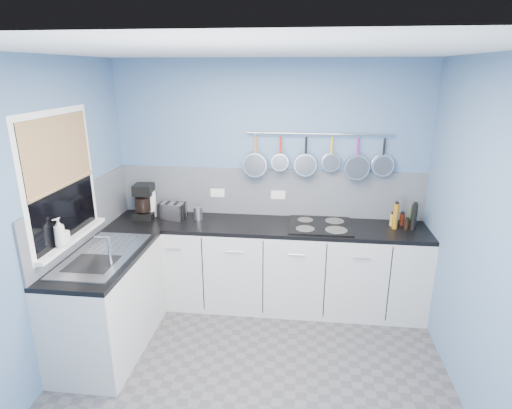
% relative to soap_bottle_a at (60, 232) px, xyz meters
% --- Properties ---
extents(floor, '(3.20, 3.00, 0.02)m').
position_rel_soap_bottle_a_xyz_m(floor, '(1.53, -0.11, -1.18)').
color(floor, '#47474C').
rests_on(floor, ground).
extents(ceiling, '(3.20, 3.00, 0.02)m').
position_rel_soap_bottle_a_xyz_m(ceiling, '(1.53, -0.11, 1.34)').
color(ceiling, white).
rests_on(ceiling, ground).
extents(wall_back, '(3.20, 0.02, 2.50)m').
position_rel_soap_bottle_a_xyz_m(wall_back, '(1.53, 1.40, 0.08)').
color(wall_back, '#4F6F97').
rests_on(wall_back, ground).
extents(wall_front, '(3.20, 0.02, 2.50)m').
position_rel_soap_bottle_a_xyz_m(wall_front, '(1.53, -1.62, 0.08)').
color(wall_front, '#4F6F97').
rests_on(wall_front, ground).
extents(wall_left, '(0.02, 3.00, 2.50)m').
position_rel_soap_bottle_a_xyz_m(wall_left, '(-0.08, -0.11, 0.08)').
color(wall_left, '#4F6F97').
rests_on(wall_left, ground).
extents(wall_right, '(0.02, 3.00, 2.50)m').
position_rel_soap_bottle_a_xyz_m(wall_right, '(3.14, -0.11, 0.08)').
color(wall_right, '#4F6F97').
rests_on(wall_right, ground).
extents(backsplash_back, '(3.20, 0.02, 0.50)m').
position_rel_soap_bottle_a_xyz_m(backsplash_back, '(1.53, 1.38, -0.02)').
color(backsplash_back, slate).
rests_on(backsplash_back, wall_back).
extents(backsplash_left, '(0.02, 1.80, 0.50)m').
position_rel_soap_bottle_a_xyz_m(backsplash_left, '(-0.06, 0.49, -0.02)').
color(backsplash_left, slate).
rests_on(backsplash_left, wall_left).
extents(cabinet_run_back, '(3.20, 0.60, 0.86)m').
position_rel_soap_bottle_a_xyz_m(cabinet_run_back, '(1.53, 1.09, -0.74)').
color(cabinet_run_back, '#BCBBBA').
rests_on(cabinet_run_back, ground).
extents(worktop_back, '(3.20, 0.60, 0.04)m').
position_rel_soap_bottle_a_xyz_m(worktop_back, '(1.53, 1.09, -0.29)').
color(worktop_back, black).
rests_on(worktop_back, cabinet_run_back).
extents(cabinet_run_left, '(0.60, 1.20, 0.86)m').
position_rel_soap_bottle_a_xyz_m(cabinet_run_left, '(0.23, 0.19, -0.74)').
color(cabinet_run_left, '#BCBBBA').
rests_on(cabinet_run_left, ground).
extents(worktop_left, '(0.60, 1.20, 0.04)m').
position_rel_soap_bottle_a_xyz_m(worktop_left, '(0.23, 0.19, -0.29)').
color(worktop_left, black).
rests_on(worktop_left, cabinet_run_left).
extents(window_frame, '(0.01, 1.00, 1.10)m').
position_rel_soap_bottle_a_xyz_m(window_frame, '(-0.05, 0.19, 0.38)').
color(window_frame, white).
rests_on(window_frame, wall_left).
extents(window_glass, '(0.01, 0.90, 1.00)m').
position_rel_soap_bottle_a_xyz_m(window_glass, '(-0.04, 0.19, 0.38)').
color(window_glass, black).
rests_on(window_glass, wall_left).
extents(bamboo_blind, '(0.01, 0.90, 0.55)m').
position_rel_soap_bottle_a_xyz_m(bamboo_blind, '(-0.03, 0.19, 0.61)').
color(bamboo_blind, olive).
rests_on(bamboo_blind, wall_left).
extents(window_sill, '(0.10, 0.98, 0.03)m').
position_rel_soap_bottle_a_xyz_m(window_sill, '(-0.02, 0.19, -0.13)').
color(window_sill, white).
rests_on(window_sill, wall_left).
extents(sink_unit, '(0.50, 0.95, 0.01)m').
position_rel_soap_bottle_a_xyz_m(sink_unit, '(0.23, 0.19, -0.27)').
color(sink_unit, silver).
rests_on(sink_unit, worktop_left).
extents(mixer_tap, '(0.12, 0.08, 0.26)m').
position_rel_soap_bottle_a_xyz_m(mixer_tap, '(0.39, 0.01, -0.14)').
color(mixer_tap, silver).
rests_on(mixer_tap, worktop_left).
extents(socket_left, '(0.15, 0.01, 0.09)m').
position_rel_soap_bottle_a_xyz_m(socket_left, '(0.98, 1.37, -0.04)').
color(socket_left, white).
rests_on(socket_left, backsplash_back).
extents(socket_right, '(0.15, 0.01, 0.09)m').
position_rel_soap_bottle_a_xyz_m(socket_right, '(1.63, 1.37, -0.04)').
color(socket_right, white).
rests_on(socket_right, backsplash_back).
extents(pot_rail, '(1.45, 0.02, 0.02)m').
position_rel_soap_bottle_a_xyz_m(pot_rail, '(2.03, 1.34, 0.61)').
color(pot_rail, silver).
rests_on(pot_rail, wall_back).
extents(soap_bottle_a, '(0.12, 0.12, 0.24)m').
position_rel_soap_bottle_a_xyz_m(soap_bottle_a, '(0.00, 0.00, 0.00)').
color(soap_bottle_a, white).
rests_on(soap_bottle_a, window_sill).
extents(soap_bottle_b, '(0.09, 0.09, 0.17)m').
position_rel_soap_bottle_a_xyz_m(soap_bottle_b, '(0.00, 0.03, -0.03)').
color(soap_bottle_b, white).
rests_on(soap_bottle_b, window_sill).
extents(paper_towel, '(0.13, 0.13, 0.28)m').
position_rel_soap_bottle_a_xyz_m(paper_towel, '(0.29, 1.19, -0.13)').
color(paper_towel, white).
rests_on(paper_towel, worktop_back).
extents(coffee_maker, '(0.21, 0.23, 0.36)m').
position_rel_soap_bottle_a_xyz_m(coffee_maker, '(0.24, 1.13, -0.09)').
color(coffee_maker, black).
rests_on(coffee_maker, worktop_back).
extents(toaster, '(0.29, 0.21, 0.16)m').
position_rel_soap_bottle_a_xyz_m(toaster, '(0.54, 1.15, -0.19)').
color(toaster, silver).
rests_on(toaster, worktop_back).
extents(canister, '(0.10, 0.10, 0.13)m').
position_rel_soap_bottle_a_xyz_m(canister, '(0.82, 1.15, -0.20)').
color(canister, silver).
rests_on(canister, worktop_back).
extents(hob, '(0.62, 0.54, 0.01)m').
position_rel_soap_bottle_a_xyz_m(hob, '(2.07, 1.10, -0.26)').
color(hob, black).
rests_on(hob, worktop_back).
extents(pan_0, '(0.25, 0.10, 0.44)m').
position_rel_soap_bottle_a_xyz_m(pan_0, '(1.40, 1.33, 0.39)').
color(pan_0, silver).
rests_on(pan_0, pot_rail).
extents(pan_1, '(0.18, 0.11, 0.37)m').
position_rel_soap_bottle_a_xyz_m(pan_1, '(1.65, 1.33, 0.43)').
color(pan_1, silver).
rests_on(pan_1, pot_rail).
extents(pan_2, '(0.23, 0.08, 0.42)m').
position_rel_soap_bottle_a_xyz_m(pan_2, '(1.90, 1.33, 0.40)').
color(pan_2, silver).
rests_on(pan_2, pot_rail).
extents(pan_3, '(0.18, 0.06, 0.37)m').
position_rel_soap_bottle_a_xyz_m(pan_3, '(2.16, 1.33, 0.42)').
color(pan_3, silver).
rests_on(pan_3, pot_rail).
extents(pan_4, '(0.25, 0.10, 0.44)m').
position_rel_soap_bottle_a_xyz_m(pan_4, '(2.41, 1.33, 0.39)').
color(pan_4, silver).
rests_on(pan_4, pot_rail).
extents(pan_5, '(0.21, 0.06, 0.40)m').
position_rel_soap_bottle_a_xyz_m(pan_5, '(2.67, 1.33, 0.41)').
color(pan_5, silver).
rests_on(pan_5, pot_rail).
extents(condiment_0, '(0.07, 0.07, 0.20)m').
position_rel_soap_bottle_a_xyz_m(condiment_0, '(2.98, 1.20, -0.17)').
color(condiment_0, '#265919').
rests_on(condiment_0, worktop_back).
extents(condiment_1, '(0.05, 0.05, 0.12)m').
position_rel_soap_bottle_a_xyz_m(condiment_1, '(2.89, 1.23, -0.21)').
color(condiment_1, '#4C190C').
rests_on(condiment_1, worktop_back).
extents(condiment_2, '(0.06, 0.06, 0.12)m').
position_rel_soap_bottle_a_xyz_m(condiment_2, '(2.79, 1.19, -0.21)').
color(condiment_2, olive).
rests_on(condiment_2, worktop_back).
extents(condiment_3, '(0.06, 0.06, 0.26)m').
position_rel_soap_bottle_a_xyz_m(condiment_3, '(2.96, 1.11, -0.14)').
color(condiment_3, black).
rests_on(condiment_3, worktop_back).
extents(condiment_4, '(0.05, 0.05, 0.10)m').
position_rel_soap_bottle_a_xyz_m(condiment_4, '(2.91, 1.11, -0.22)').
color(condiment_4, black).
rests_on(condiment_4, worktop_back).
extents(condiment_5, '(0.05, 0.05, 0.25)m').
position_rel_soap_bottle_a_xyz_m(condiment_5, '(2.79, 1.11, -0.14)').
color(condiment_5, '#8C5914').
rests_on(condiment_5, worktop_back).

